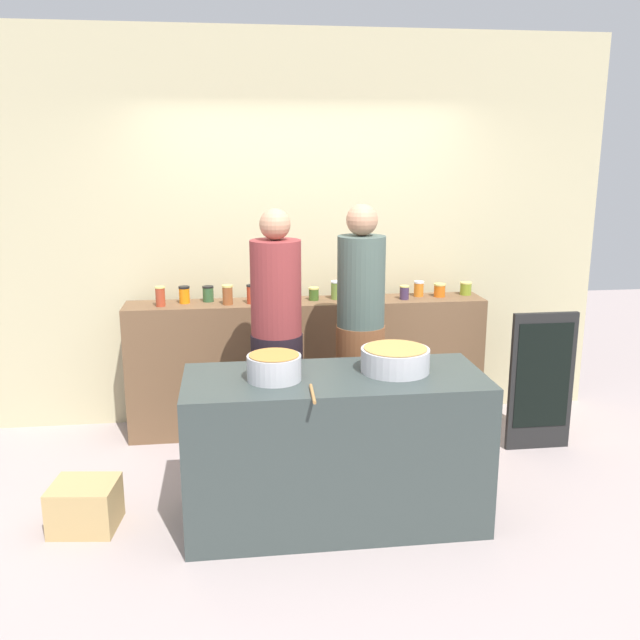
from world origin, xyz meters
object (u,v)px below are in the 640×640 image
at_px(preserve_jar_2, 208,294).
at_px(wooden_spoon, 313,394).
at_px(preserve_jar_7, 337,290).
at_px(chalkboard_sign, 541,381).
at_px(preserve_jar_4, 251,294).
at_px(preserve_jar_11, 419,289).
at_px(cooking_pot_center, 395,360).
at_px(cooking_pot_left, 274,367).
at_px(preserve_jar_8, 349,289).
at_px(cook_with_tongs, 277,359).
at_px(preserve_jar_6, 314,294).
at_px(preserve_jar_1, 184,295).
at_px(preserve_jar_10, 404,292).
at_px(preserve_jar_5, 272,293).
at_px(preserve_jar_3, 228,295).
at_px(preserve_jar_12, 440,290).
at_px(preserve_jar_0, 160,296).
at_px(cook_in_cap, 360,349).
at_px(preserve_jar_9, 369,291).
at_px(preserve_jar_13, 466,288).
at_px(bread_crate, 85,506).

distance_m(preserve_jar_2, wooden_spoon, 1.87).
bearing_deg(preserve_jar_7, chalkboard_sign, -24.51).
bearing_deg(chalkboard_sign, preserve_jar_4, 164.66).
xyz_separation_m(preserve_jar_11, cooking_pot_center, (-0.52, -1.41, -0.13)).
distance_m(preserve_jar_2, cooking_pot_left, 1.55).
relative_size(preserve_jar_8, cook_with_tongs, 0.08).
bearing_deg(preserve_jar_6, preserve_jar_2, 176.05).
height_order(preserve_jar_1, preserve_jar_4, preserve_jar_4).
bearing_deg(preserve_jar_11, preserve_jar_4, -175.87).
height_order(preserve_jar_2, chalkboard_sign, preserve_jar_2).
bearing_deg(preserve_jar_2, preserve_jar_10, -4.30).
height_order(cooking_pot_center, wooden_spoon, cooking_pot_center).
bearing_deg(preserve_jar_5, preserve_jar_3, -173.93).
height_order(preserve_jar_7, chalkboard_sign, preserve_jar_7).
bearing_deg(preserve_jar_12, preserve_jar_0, -178.10).
distance_m(preserve_jar_1, cooking_pot_center, 1.88).
bearing_deg(preserve_jar_12, cook_in_cap, -138.01).
height_order(preserve_jar_8, preserve_jar_9, preserve_jar_8).
height_order(preserve_jar_10, cooking_pot_left, preserve_jar_10).
distance_m(preserve_jar_7, preserve_jar_10, 0.51).
distance_m(preserve_jar_9, preserve_jar_13, 0.78).
bearing_deg(preserve_jar_1, preserve_jar_2, 12.34).
bearing_deg(preserve_jar_6, cook_in_cap, -70.83).
xyz_separation_m(preserve_jar_2, bread_crate, (-0.70, -1.39, -0.94)).
distance_m(preserve_jar_0, cook_with_tongs, 1.12).
height_order(preserve_jar_6, cook_with_tongs, cook_with_tongs).
height_order(preserve_jar_1, preserve_jar_12, preserve_jar_1).
xyz_separation_m(preserve_jar_7, cooking_pot_left, (-0.57, -1.45, -0.13)).
distance_m(preserve_jar_7, preserve_jar_8, 0.10).
height_order(preserve_jar_2, preserve_jar_12, preserve_jar_2).
bearing_deg(preserve_jar_4, cook_in_cap, -41.12).
bearing_deg(preserve_jar_7, bread_crate, -140.93).
bearing_deg(preserve_jar_4, preserve_jar_7, 6.53).
bearing_deg(cook_with_tongs, preserve_jar_13, 29.22).
relative_size(preserve_jar_12, cook_in_cap, 0.06).
relative_size(preserve_jar_5, preserve_jar_10, 1.36).
distance_m(preserve_jar_5, preserve_jar_6, 0.32).
bearing_deg(preserve_jar_9, preserve_jar_11, 3.00).
bearing_deg(bread_crate, preserve_jar_5, 47.95).
height_order(preserve_jar_2, preserve_jar_6, preserve_jar_2).
height_order(preserve_jar_7, preserve_jar_12, preserve_jar_7).
xyz_separation_m(preserve_jar_0, preserve_jar_12, (2.11, 0.07, -0.02)).
distance_m(preserve_jar_0, preserve_jar_8, 1.41).
relative_size(preserve_jar_5, cooking_pot_left, 0.47).
bearing_deg(preserve_jar_3, cooking_pot_left, -79.69).
relative_size(preserve_jar_4, cook_in_cap, 0.08).
bearing_deg(preserve_jar_3, wooden_spoon, -75.42).
relative_size(preserve_jar_0, preserve_jar_4, 1.04).
xyz_separation_m(preserve_jar_10, preserve_jar_13, (0.52, 0.10, -0.00)).
xyz_separation_m(preserve_jar_13, chalkboard_sign, (0.36, -0.66, -0.56)).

